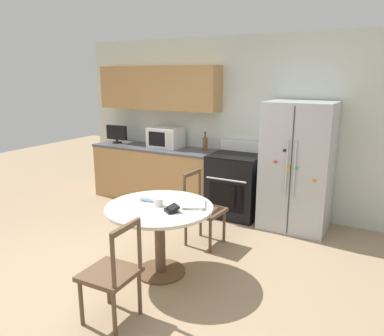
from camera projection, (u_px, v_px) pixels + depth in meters
name	position (u px, v px, depth m)	size (l,w,h in m)	color
ground_plane	(123.00, 279.00, 3.84)	(14.00, 14.00, 0.00)	#9E8466
back_wall	(209.00, 114.00, 5.84)	(5.20, 0.44, 2.60)	silver
kitchen_counter	(155.00, 173.00, 6.21)	(2.14, 0.64, 0.90)	#AD7F4C
refrigerator	(297.00, 166.00, 4.98)	(0.87, 0.72, 1.71)	#B2B5BA
oven_range	(235.00, 185.00, 5.51)	(0.73, 0.68, 1.08)	black
microwave	(166.00, 138.00, 6.03)	(0.52, 0.38, 0.32)	white
countertop_tv	(117.00, 133.00, 6.43)	(0.41, 0.16, 0.30)	black
counter_bottle	(205.00, 144.00, 5.77)	(0.08, 0.08, 0.29)	brown
dining_table	(160.00, 221.00, 3.84)	(1.10, 1.10, 0.74)	beige
dining_chair_far	(203.00, 210.00, 4.57)	(0.45, 0.45, 0.90)	brown
dining_chair_near	(112.00, 274.00, 3.10)	(0.43, 0.43, 0.90)	brown
candle_glass	(159.00, 203.00, 3.80)	(0.09, 0.09, 0.08)	silver
folded_napkin	(149.00, 199.00, 3.93)	(0.19, 0.08, 0.05)	#A3BCDB
wallet	(172.00, 209.00, 3.63)	(0.17, 0.17, 0.07)	black
mail_stack	(194.00, 204.00, 3.82)	(0.33, 0.37, 0.02)	white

